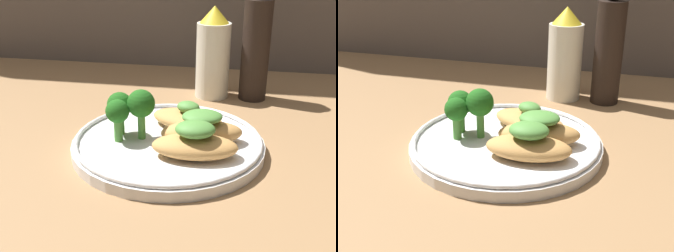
{
  "view_description": "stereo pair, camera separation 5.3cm",
  "coord_description": "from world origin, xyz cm",
  "views": [
    {
      "loc": [
        8.96,
        -48.12,
        24.92
      ],
      "look_at": [
        0.0,
        0.0,
        3.4
      ],
      "focal_mm": 45.0,
      "sensor_mm": 36.0,
      "label": 1
    },
    {
      "loc": [
        14.15,
        -46.85,
        24.92
      ],
      "look_at": [
        0.0,
        0.0,
        3.4
      ],
      "focal_mm": 45.0,
      "sensor_mm": 36.0,
      "label": 2
    }
  ],
  "objects": [
    {
      "name": "grilled_meat_back",
      "position": [
        1.95,
        4.56,
        2.67
      ],
      "size": [
        12.01,
        9.21,
        3.76
      ],
      "color": "tan",
      "rests_on": "plate"
    },
    {
      "name": "ground_plane",
      "position": [
        0.0,
        0.0,
        -0.5
      ],
      "size": [
        180.0,
        180.0,
        1.0
      ],
      "primitive_type": "cube",
      "color": "#936D47"
    },
    {
      "name": "pepper_grinder",
      "position": [
        10.64,
        22.03,
        8.98
      ],
      "size": [
        4.61,
        4.61,
        19.56
      ],
      "color": "black",
      "rests_on": "ground_plane"
    },
    {
      "name": "grilled_meat_middle",
      "position": [
        4.32,
        -0.13,
        3.23
      ],
      "size": [
        11.05,
        6.74,
        4.34
      ],
      "color": "tan",
      "rests_on": "plate"
    },
    {
      "name": "plate",
      "position": [
        0.0,
        0.0,
        0.99
      ],
      "size": [
        24.69,
        24.69,
        2.0
      ],
      "color": "white",
      "rests_on": "ground_plane"
    },
    {
      "name": "grilled_meat_front",
      "position": [
        3.92,
        -3.84,
        3.15
      ],
      "size": [
        10.61,
        6.02,
        4.5
      ],
      "color": "tan",
      "rests_on": "plate"
    },
    {
      "name": "sauce_bottle",
      "position": [
        3.64,
        22.03,
        7.39
      ],
      "size": [
        5.71,
        5.71,
        15.44
      ],
      "color": "silver",
      "rests_on": "ground_plane"
    },
    {
      "name": "broccoli_bunch",
      "position": [
        -5.2,
        -0.15,
        5.56
      ],
      "size": [
        6.55,
        5.36,
        6.62
      ],
      "color": "#4C8E38",
      "rests_on": "plate"
    }
  ]
}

